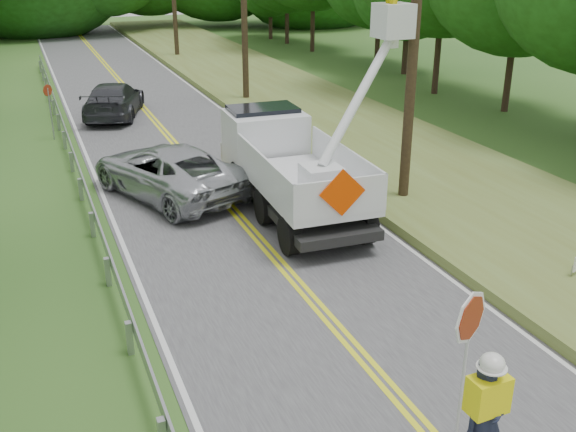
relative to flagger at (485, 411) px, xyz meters
name	(u,v)px	position (x,y,z in m)	size (l,w,h in m)	color
ground	(424,429)	(-0.21, 1.10, -1.13)	(140.00, 140.00, 0.00)	#2C531F
road	(202,174)	(-0.21, 15.10, -1.12)	(7.20, 96.00, 0.03)	#444346
guardrail	(77,165)	(-4.23, 16.01, -0.58)	(0.18, 48.00, 0.77)	#9C9EA5
utility_poles	(302,4)	(4.79, 18.12, 4.13)	(1.60, 43.30, 10.00)	black
tall_grass_verge	(382,149)	(6.89, 15.10, -0.98)	(7.00, 96.00, 0.30)	#61672B
flagger	(485,411)	(0.00, 0.00, 0.00)	(1.17, 0.49, 3.14)	#191E33
bucket_truck	(288,151)	(1.64, 11.66, 0.46)	(4.53, 7.41, 7.08)	black
suv_silver	(168,171)	(-1.68, 13.48, -0.30)	(2.69, 5.83, 1.62)	#B4B7BC
suv_darkgrey	(114,100)	(-1.72, 24.70, -0.34)	(2.17, 5.34, 1.55)	#36383D
stop_sign_permanent	(49,104)	(-4.62, 21.68, 0.34)	(0.37, 0.35, 2.26)	#9C9EA5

